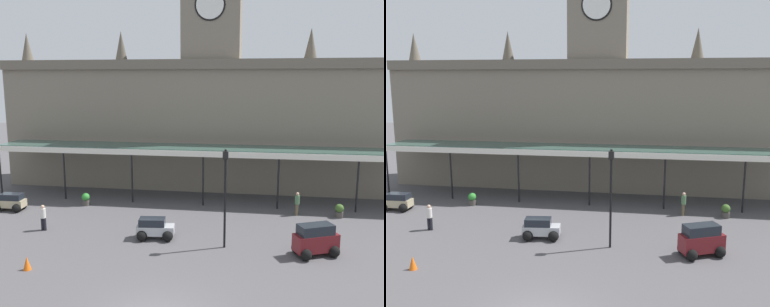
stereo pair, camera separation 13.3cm
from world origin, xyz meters
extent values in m
cube|color=slate|center=(0.00, 21.95, 5.57)|extent=(36.55, 5.18, 11.15)
cube|color=#685F52|center=(0.00, 19.21, 10.75)|extent=(36.55, 0.30, 0.80)
cube|color=slate|center=(0.00, 21.95, 14.54)|extent=(4.80, 4.80, 6.78)
cylinder|color=white|center=(0.00, 19.49, 15.35)|extent=(2.20, 0.12, 2.20)
cylinder|color=black|center=(0.00, 19.53, 15.35)|extent=(2.46, 0.06, 2.46)
cone|color=#5B5448|center=(-17.28, 21.95, 12.45)|extent=(1.10, 1.10, 2.60)
cone|color=#5B5448|center=(-8.22, 21.95, 12.45)|extent=(1.10, 1.10, 2.60)
cone|color=#5B5448|center=(8.22, 21.95, 12.45)|extent=(1.10, 1.10, 2.60)
cube|color=#38564C|center=(0.00, 17.16, 4.22)|extent=(33.57, 3.20, 0.16)
cube|color=silver|center=(0.00, 15.56, 4.02)|extent=(33.57, 0.12, 0.44)
cylinder|color=black|center=(-16.78, 15.71, 2.07)|extent=(0.14, 0.14, 4.14)
cylinder|color=black|center=(-11.19, 15.71, 2.07)|extent=(0.14, 0.14, 4.14)
cylinder|color=black|center=(-5.59, 15.71, 2.07)|extent=(0.14, 0.14, 4.14)
cylinder|color=black|center=(0.00, 15.71, 2.07)|extent=(0.14, 0.14, 4.14)
cylinder|color=black|center=(5.59, 15.71, 2.07)|extent=(0.14, 0.14, 4.14)
cylinder|color=black|center=(11.19, 15.71, 2.07)|extent=(0.14, 0.14, 4.14)
cube|color=#B2B5BA|center=(-1.99, 8.60, 0.54)|extent=(2.33, 1.14, 0.55)
cube|color=#1E232B|center=(-2.19, 8.57, 1.05)|extent=(1.63, 0.99, 0.45)
sphere|color=black|center=(-1.27, 9.13, 0.32)|extent=(0.64, 0.64, 0.64)
sphere|color=black|center=(-1.17, 8.23, 0.32)|extent=(0.64, 0.64, 0.64)
sphere|color=black|center=(-2.81, 8.96, 0.32)|extent=(0.64, 0.64, 0.64)
sphere|color=black|center=(-2.71, 8.07, 0.32)|extent=(0.64, 0.64, 0.64)
cube|color=tan|center=(-13.94, 12.32, 0.54)|extent=(2.28, 0.98, 0.55)
cube|color=#1E232B|center=(-13.74, 12.33, 1.05)|extent=(1.58, 0.88, 0.45)
sphere|color=black|center=(-14.73, 12.75, 0.32)|extent=(0.64, 0.64, 0.64)
sphere|color=black|center=(-13.15, 11.90, 0.32)|extent=(0.64, 0.64, 0.64)
sphere|color=black|center=(-13.18, 12.80, 0.32)|extent=(0.64, 0.64, 0.64)
cube|color=maroon|center=(7.25, 7.54, 0.74)|extent=(2.58, 1.83, 0.95)
cube|color=#1E232B|center=(7.20, 7.52, 1.50)|extent=(2.10, 1.58, 0.55)
sphere|color=black|center=(7.84, 8.31, 0.32)|extent=(0.64, 0.64, 0.64)
sphere|color=black|center=(8.22, 7.44, 0.32)|extent=(0.64, 0.64, 0.64)
sphere|color=black|center=(6.28, 7.63, 0.32)|extent=(0.64, 0.64, 0.64)
sphere|color=black|center=(6.66, 6.76, 0.32)|extent=(0.64, 0.64, 0.64)
cylinder|color=black|center=(-9.51, 8.90, 0.41)|extent=(0.17, 0.17, 0.82)
cylinder|color=black|center=(-9.30, 8.84, 0.41)|extent=(0.17, 0.17, 0.82)
cylinder|color=silver|center=(-9.40, 8.87, 1.13)|extent=(0.34, 0.34, 0.62)
sphere|color=tan|center=(-9.40, 8.87, 1.55)|extent=(0.23, 0.23, 0.23)
cylinder|color=brown|center=(6.85, 14.31, 0.41)|extent=(0.17, 0.17, 0.82)
cylinder|color=brown|center=(6.94, 14.51, 0.41)|extent=(0.17, 0.17, 0.82)
cylinder|color=#4C724C|center=(6.89, 14.41, 1.13)|extent=(0.34, 0.34, 0.62)
sphere|color=tan|center=(6.89, 14.41, 1.55)|extent=(0.23, 0.23, 0.23)
cylinder|color=black|center=(2.23, 7.87, 2.58)|extent=(0.13, 0.13, 5.17)
cube|color=black|center=(2.23, 7.87, 5.39)|extent=(0.30, 0.30, 0.44)
sphere|color=black|center=(2.23, 7.87, 5.67)|extent=(0.14, 0.14, 0.14)
cone|color=orange|center=(-7.43, 3.50, 0.35)|extent=(0.40, 0.40, 0.70)
cylinder|color=#47423D|center=(9.77, 14.33, 0.21)|extent=(0.56, 0.56, 0.42)
sphere|color=#3C5E26|center=(9.77, 14.33, 0.66)|extent=(0.60, 0.60, 0.60)
cylinder|color=#47423D|center=(-8.88, 14.32, 0.21)|extent=(0.56, 0.56, 0.42)
sphere|color=#318A32|center=(-8.88, 14.32, 0.66)|extent=(0.60, 0.60, 0.60)
camera|label=1|loc=(3.80, -14.53, 9.49)|focal=38.59mm
camera|label=2|loc=(3.93, -14.50, 9.49)|focal=38.59mm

